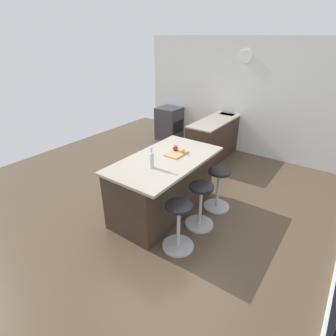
% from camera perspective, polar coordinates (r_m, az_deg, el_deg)
% --- Properties ---
extents(ground_plane, '(7.74, 7.74, 0.00)m').
position_cam_1_polar(ground_plane, '(4.76, 0.55, -7.27)').
color(ground_plane, brown).
extents(interior_partition_left, '(0.15, 5.22, 2.64)m').
position_cam_1_polar(interior_partition_left, '(6.74, 15.86, 14.25)').
color(interior_partition_left, silver).
rests_on(interior_partition_left, ground_plane).
extents(sink_cabinet, '(2.49, 0.60, 1.19)m').
position_cam_1_polar(sink_cabinet, '(6.77, 11.44, 7.19)').
color(sink_cabinet, '#38281E').
rests_on(sink_cabinet, ground_plane).
extents(oven_range, '(0.60, 0.61, 0.88)m').
position_cam_1_polar(oven_range, '(7.53, 0.28, 9.52)').
color(oven_range, '#38383D').
rests_on(oven_range, ground_plane).
extents(kitchen_island, '(1.88, 1.04, 0.96)m').
position_cam_1_polar(kitchen_island, '(4.32, -1.05, -3.58)').
color(kitchen_island, '#38281E').
rests_on(kitchen_island, ground_plane).
extents(stool_by_window, '(0.44, 0.44, 0.70)m').
position_cam_1_polar(stool_by_window, '(4.53, 10.60, -4.72)').
color(stool_by_window, '#B7B7BC').
rests_on(stool_by_window, ground_plane).
extents(stool_middle, '(0.44, 0.44, 0.70)m').
position_cam_1_polar(stool_middle, '(4.08, 6.91, -8.27)').
color(stool_middle, '#B7B7BC').
rests_on(stool_middle, ground_plane).
extents(stool_near_camera, '(0.44, 0.44, 0.70)m').
position_cam_1_polar(stool_near_camera, '(3.67, 2.25, -12.61)').
color(stool_near_camera, '#B7B7BC').
rests_on(stool_near_camera, ground_plane).
extents(cutting_board, '(0.36, 0.24, 0.02)m').
position_cam_1_polar(cutting_board, '(4.23, 1.82, 3.09)').
color(cutting_board, tan).
rests_on(cutting_board, kitchen_island).
extents(apple_yellow, '(0.07, 0.07, 0.07)m').
position_cam_1_polar(apple_yellow, '(4.24, 3.14, 3.79)').
color(apple_yellow, gold).
rests_on(apple_yellow, cutting_board).
extents(apple_red, '(0.09, 0.09, 0.09)m').
position_cam_1_polar(apple_red, '(4.30, 1.57, 4.30)').
color(apple_red, red).
rests_on(apple_red, cutting_board).
extents(water_bottle, '(0.06, 0.06, 0.31)m').
position_cam_1_polar(water_bottle, '(3.75, -3.48, 1.77)').
color(water_bottle, silver).
rests_on(water_bottle, kitchen_island).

